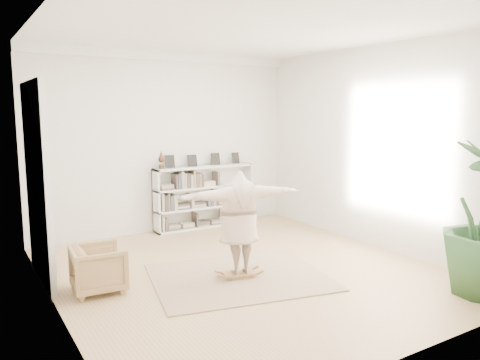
# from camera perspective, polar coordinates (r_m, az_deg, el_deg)

# --- Properties ---
(floor) EXTENTS (6.00, 6.00, 0.00)m
(floor) POSITION_cam_1_polar(r_m,az_deg,el_deg) (7.35, 0.64, -10.99)
(floor) COLOR tan
(floor) RESTS_ON ground
(room_shell) EXTENTS (6.00, 6.00, 6.00)m
(room_shell) POSITION_cam_1_polar(r_m,az_deg,el_deg) (9.60, -9.05, 14.71)
(room_shell) COLOR silver
(room_shell) RESTS_ON floor
(doors) EXTENTS (0.09, 1.78, 2.92)m
(doors) POSITION_cam_1_polar(r_m,az_deg,el_deg) (7.30, -23.42, -0.49)
(doors) COLOR white
(doors) RESTS_ON floor
(bookshelf) EXTENTS (2.20, 0.35, 1.64)m
(bookshelf) POSITION_cam_1_polar(r_m,az_deg,el_deg) (9.91, -4.41, -2.10)
(bookshelf) COLOR silver
(bookshelf) RESTS_ON floor
(armchair) EXTENTS (0.75, 0.73, 0.64)m
(armchair) POSITION_cam_1_polar(r_m,az_deg,el_deg) (6.75, -16.85, -10.29)
(armchair) COLOR tan
(armchair) RESTS_ON floor
(rug) EXTENTS (2.87, 2.49, 0.02)m
(rug) POSITION_cam_1_polar(r_m,az_deg,el_deg) (7.05, -0.10, -11.75)
(rug) COLOR tan
(rug) RESTS_ON floor
(rocker_board) EXTENTS (0.52, 0.37, 0.10)m
(rocker_board) POSITION_cam_1_polar(r_m,az_deg,el_deg) (7.03, -0.10, -11.34)
(rocker_board) COLOR olive
(rocker_board) RESTS_ON rug
(person) EXTENTS (1.93, 0.89, 1.52)m
(person) POSITION_cam_1_polar(r_m,az_deg,el_deg) (6.80, -0.10, -4.88)
(person) COLOR beige
(person) RESTS_ON rocker_board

